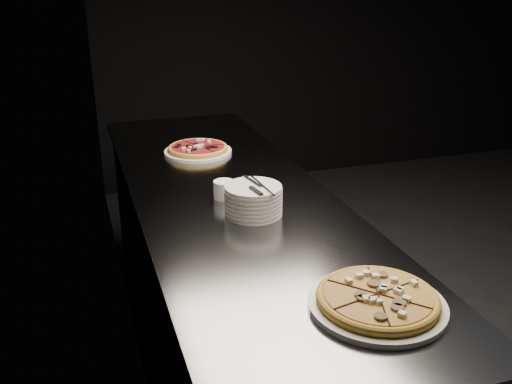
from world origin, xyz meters
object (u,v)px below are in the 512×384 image
object	(u,v)px
pizza_mushroom	(377,300)
cutlery	(257,187)
counter	(232,295)
ramekin	(224,189)
pizza_tomato	(198,149)
plate_stack	(253,200)

from	to	relation	value
pizza_mushroom	cutlery	distance (m)	0.66
counter	ramekin	bearing A→B (deg)	-127.20
pizza_mushroom	cutlery	bearing A→B (deg)	99.54
pizza_tomato	ramekin	size ratio (longest dim) A/B	4.02
cutlery	ramekin	bearing A→B (deg)	99.81
pizza_mushroom	plate_stack	distance (m)	0.68
cutlery	pizza_mushroom	bearing A→B (deg)	-90.40
plate_stack	ramekin	xyz separation A→B (m)	(-0.06, 0.17, -0.02)
pizza_mushroom	ramekin	world-z (taller)	ramekin
counter	pizza_tomato	distance (m)	0.71
counter	plate_stack	bearing A→B (deg)	-84.71
plate_stack	cutlery	bearing A→B (deg)	-62.38
counter	cutlery	xyz separation A→B (m)	(0.03, -0.24, 0.57)
pizza_tomato	plate_stack	bearing A→B (deg)	-87.70
cutlery	plate_stack	bearing A→B (deg)	107.68
cutlery	pizza_tomato	bearing A→B (deg)	82.92
plate_stack	pizza_mushroom	bearing A→B (deg)	-80.00
plate_stack	cutlery	size ratio (longest dim) A/B	0.93
pizza_tomato	plate_stack	world-z (taller)	plate_stack
plate_stack	cutlery	xyz separation A→B (m)	(0.01, -0.02, 0.06)
pizza_mushroom	pizza_tomato	world-z (taller)	pizza_mushroom
ramekin	pizza_tomato	bearing A→B (deg)	87.03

